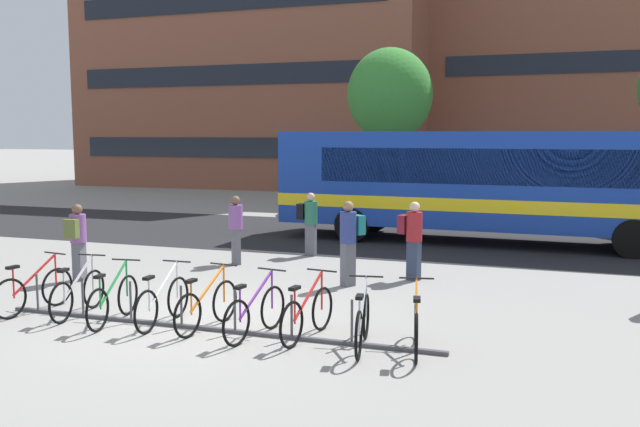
{
  "coord_description": "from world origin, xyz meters",
  "views": [
    {
      "loc": [
        5.54,
        -9.74,
        3.14
      ],
      "look_at": [
        0.71,
        4.32,
        1.37
      ],
      "focal_mm": 37.85,
      "sensor_mm": 36.0,
      "label": 1
    }
  ],
  "objects_px": {
    "city_bus": "(487,182)",
    "commuter_maroon_pack_5": "(413,235)",
    "parked_bicycle_green_2": "(113,300)",
    "commuter_teal_pack_2": "(349,237)",
    "parked_bicycle_silver_7": "(362,323)",
    "parked_bicycle_orange_8": "(416,326)",
    "commuter_grey_pack_0": "(236,225)",
    "street_tree_0": "(390,95)",
    "commuter_black_pack_1": "(309,220)",
    "parked_bicycle_white_3": "(163,302)",
    "parked_bicycle_silver_1": "(78,294)",
    "commuter_olive_pack_4": "(77,237)",
    "parked_bicycle_orange_4": "(207,306)",
    "parked_bicycle_red_6": "(308,314)",
    "parked_bicycle_red_0": "(34,291)",
    "parked_bicycle_purple_5": "(255,313)"
  },
  "relations": [
    {
      "from": "parked_bicycle_orange_8",
      "to": "parked_bicycle_silver_1",
      "type": "bearing_deg",
      "value": 78.33
    },
    {
      "from": "parked_bicycle_red_6",
      "to": "parked_bicycle_silver_7",
      "type": "relative_size",
      "value": 1.0
    },
    {
      "from": "city_bus",
      "to": "commuter_teal_pack_2",
      "type": "height_order",
      "value": "city_bus"
    },
    {
      "from": "commuter_black_pack_1",
      "to": "parked_bicycle_green_2",
      "type": "bearing_deg",
      "value": -100.14
    },
    {
      "from": "parked_bicycle_silver_1",
      "to": "parked_bicycle_silver_7",
      "type": "xyz_separation_m",
      "value": [
        5.14,
        -0.16,
        0.0
      ]
    },
    {
      "from": "parked_bicycle_silver_1",
      "to": "parked_bicycle_red_0",
      "type": "bearing_deg",
      "value": 87.63
    },
    {
      "from": "parked_bicycle_red_6",
      "to": "commuter_grey_pack_0",
      "type": "xyz_separation_m",
      "value": [
        -3.7,
        5.08,
        0.57
      ]
    },
    {
      "from": "parked_bicycle_white_3",
      "to": "commuter_olive_pack_4",
      "type": "height_order",
      "value": "commuter_olive_pack_4"
    },
    {
      "from": "commuter_black_pack_1",
      "to": "commuter_teal_pack_2",
      "type": "distance_m",
      "value": 3.57
    },
    {
      "from": "parked_bicycle_orange_8",
      "to": "commuter_maroon_pack_5",
      "type": "height_order",
      "value": "commuter_maroon_pack_5"
    },
    {
      "from": "commuter_teal_pack_2",
      "to": "street_tree_0",
      "type": "distance_m",
      "value": 15.66
    },
    {
      "from": "commuter_teal_pack_2",
      "to": "parked_bicycle_silver_7",
      "type": "bearing_deg",
      "value": 56.28
    },
    {
      "from": "parked_bicycle_silver_1",
      "to": "commuter_olive_pack_4",
      "type": "xyz_separation_m",
      "value": [
        -1.84,
        2.32,
        0.56
      ]
    },
    {
      "from": "city_bus",
      "to": "commuter_maroon_pack_5",
      "type": "distance_m",
      "value": 5.72
    },
    {
      "from": "street_tree_0",
      "to": "commuter_olive_pack_4",
      "type": "bearing_deg",
      "value": -100.2
    },
    {
      "from": "parked_bicycle_green_2",
      "to": "commuter_teal_pack_2",
      "type": "bearing_deg",
      "value": -44.31
    },
    {
      "from": "parked_bicycle_green_2",
      "to": "commuter_black_pack_1",
      "type": "bearing_deg",
      "value": -15.7
    },
    {
      "from": "commuter_teal_pack_2",
      "to": "commuter_olive_pack_4",
      "type": "relative_size",
      "value": 1.07
    },
    {
      "from": "parked_bicycle_silver_7",
      "to": "parked_bicycle_red_6",
      "type": "bearing_deg",
      "value": 68.51
    },
    {
      "from": "parked_bicycle_silver_1",
      "to": "parked_bicycle_white_3",
      "type": "height_order",
      "value": "same"
    },
    {
      "from": "parked_bicycle_silver_1",
      "to": "parked_bicycle_silver_7",
      "type": "distance_m",
      "value": 5.15
    },
    {
      "from": "parked_bicycle_red_0",
      "to": "street_tree_0",
      "type": "bearing_deg",
      "value": 2.14
    },
    {
      "from": "street_tree_0",
      "to": "commuter_grey_pack_0",
      "type": "bearing_deg",
      "value": -92.48
    },
    {
      "from": "parked_bicycle_green_2",
      "to": "parked_bicycle_silver_7",
      "type": "xyz_separation_m",
      "value": [
        4.28,
        0.03,
        0.0
      ]
    },
    {
      "from": "commuter_black_pack_1",
      "to": "commuter_maroon_pack_5",
      "type": "distance_m",
      "value": 3.68
    },
    {
      "from": "parked_bicycle_white_3",
      "to": "parked_bicycle_purple_5",
      "type": "xyz_separation_m",
      "value": [
        1.71,
        -0.11,
        0.0
      ]
    },
    {
      "from": "parked_bicycle_green_2",
      "to": "parked_bicycle_orange_4",
      "type": "height_order",
      "value": "same"
    },
    {
      "from": "commuter_maroon_pack_5",
      "to": "parked_bicycle_white_3",
      "type": "bearing_deg",
      "value": -105.62
    },
    {
      "from": "parked_bicycle_green_2",
      "to": "commuter_maroon_pack_5",
      "type": "distance_m",
      "value": 6.4
    },
    {
      "from": "parked_bicycle_orange_4",
      "to": "commuter_maroon_pack_5",
      "type": "distance_m",
      "value": 5.35
    },
    {
      "from": "city_bus",
      "to": "commuter_olive_pack_4",
      "type": "height_order",
      "value": "city_bus"
    },
    {
      "from": "parked_bicycle_silver_1",
      "to": "parked_bicycle_orange_8",
      "type": "distance_m",
      "value": 5.91
    },
    {
      "from": "parked_bicycle_red_0",
      "to": "commuter_olive_pack_4",
      "type": "relative_size",
      "value": 1.04
    },
    {
      "from": "commuter_grey_pack_0",
      "to": "parked_bicycle_purple_5",
      "type": "bearing_deg",
      "value": -3.6
    },
    {
      "from": "parked_bicycle_green_2",
      "to": "commuter_olive_pack_4",
      "type": "distance_m",
      "value": 3.74
    },
    {
      "from": "parked_bicycle_purple_5",
      "to": "parked_bicycle_silver_7",
      "type": "xyz_separation_m",
      "value": [
        1.72,
        -0.01,
        0.0
      ]
    },
    {
      "from": "city_bus",
      "to": "commuter_maroon_pack_5",
      "type": "relative_size",
      "value": 7.12
    },
    {
      "from": "parked_bicycle_orange_4",
      "to": "street_tree_0",
      "type": "height_order",
      "value": "street_tree_0"
    },
    {
      "from": "parked_bicycle_red_6",
      "to": "parked_bicycle_orange_8",
      "type": "distance_m",
      "value": 1.7
    },
    {
      "from": "parked_bicycle_orange_8",
      "to": "commuter_grey_pack_0",
      "type": "distance_m",
      "value": 7.49
    },
    {
      "from": "parked_bicycle_red_6",
      "to": "commuter_grey_pack_0",
      "type": "bearing_deg",
      "value": 43.5
    },
    {
      "from": "parked_bicycle_purple_5",
      "to": "parked_bicycle_orange_8",
      "type": "height_order",
      "value": "same"
    },
    {
      "from": "commuter_teal_pack_2",
      "to": "street_tree_0",
      "type": "bearing_deg",
      "value": -132.74
    },
    {
      "from": "city_bus",
      "to": "parked_bicycle_white_3",
      "type": "xyz_separation_m",
      "value": [
        -4.22,
        -10.33,
        -1.39
      ]
    },
    {
      "from": "parked_bicycle_green_2",
      "to": "commuter_maroon_pack_5",
      "type": "bearing_deg",
      "value": -47.23
    },
    {
      "from": "parked_bicycle_green_2",
      "to": "commuter_grey_pack_0",
      "type": "distance_m",
      "value": 5.36
    },
    {
      "from": "parked_bicycle_red_0",
      "to": "city_bus",
      "type": "bearing_deg",
      "value": -25.11
    },
    {
      "from": "parked_bicycle_green_2",
      "to": "commuter_teal_pack_2",
      "type": "relative_size",
      "value": 0.97
    },
    {
      "from": "parked_bicycle_orange_8",
      "to": "commuter_maroon_pack_5",
      "type": "distance_m",
      "value": 4.9
    },
    {
      "from": "commuter_black_pack_1",
      "to": "city_bus",
      "type": "bearing_deg",
      "value": 38.72
    }
  ]
}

